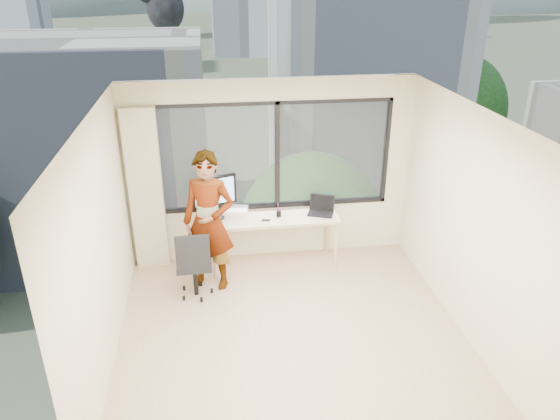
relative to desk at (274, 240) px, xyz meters
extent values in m
cube|color=tan|center=(0.00, -1.66, -0.38)|extent=(4.00, 4.00, 0.01)
cube|color=white|center=(0.00, -1.66, 2.23)|extent=(4.00, 4.00, 0.01)
cube|color=beige|center=(0.00, -3.66, 0.93)|extent=(4.00, 0.01, 2.60)
cube|color=beige|center=(-2.00, -1.66, 0.93)|extent=(0.01, 4.00, 2.60)
cube|color=beige|center=(2.00, -1.66, 0.93)|extent=(0.01, 4.00, 2.60)
cube|color=#C3B798|center=(-1.72, 0.22, 0.77)|extent=(0.45, 0.14, 2.30)
cube|color=tan|center=(0.00, 0.00, 0.00)|extent=(1.80, 0.60, 0.75)
imported|color=#2D2D33|center=(-0.89, -0.43, 0.56)|extent=(0.80, 0.66, 1.87)
cube|color=white|center=(-0.52, 0.17, 0.41)|extent=(0.38, 0.35, 0.08)
cube|color=black|center=(-0.12, -0.11, 0.38)|extent=(0.12, 0.07, 0.01)
cylinder|color=black|center=(0.07, -0.01, 0.42)|extent=(0.09, 0.09, 0.09)
ellipsoid|color=#0B443D|center=(0.80, 0.24, 0.48)|extent=(0.26, 0.14, 0.20)
cube|color=#515B3D|center=(0.00, 118.34, -14.38)|extent=(400.00, 400.00, 0.04)
cube|color=beige|center=(-9.00, 28.34, -7.38)|extent=(16.00, 12.00, 14.00)
cube|color=white|center=(12.00, 36.34, -6.38)|extent=(14.00, 13.00, 16.00)
ellipsoid|color=slate|center=(100.00, 318.34, -14.38)|extent=(300.00, 220.00, 96.00)
camera|label=1|loc=(-0.83, -6.59, 3.53)|focal=33.83mm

